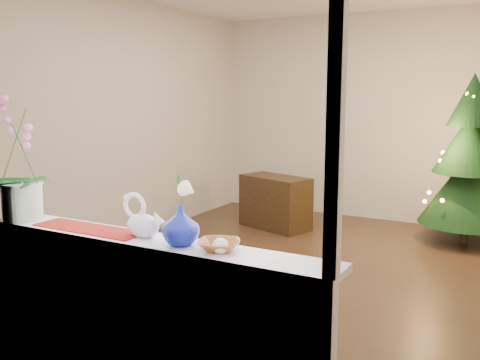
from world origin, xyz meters
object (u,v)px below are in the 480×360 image
object	(u,v)px
paperweight	(220,246)
side_table	(275,202)
swan	(143,216)
orchid_pot	(19,158)
blue_vase	(180,223)
amber_dish	(219,246)
xmas_tree	(469,159)

from	to	relation	value
paperweight	side_table	world-z (taller)	paperweight
swan	orchid_pot	bearing A→B (deg)	-171.68
blue_vase	paperweight	distance (m)	0.27
amber_dish	xmas_tree	bearing A→B (deg)	80.83
amber_dish	side_table	bearing A→B (deg)	111.34
swan	xmas_tree	distance (m)	4.36
blue_vase	xmas_tree	size ratio (longest dim) A/B	0.12
blue_vase	side_table	distance (m)	4.04
blue_vase	orchid_pot	bearing A→B (deg)	-179.32
paperweight	xmas_tree	world-z (taller)	xmas_tree
swan	paperweight	size ratio (longest dim) A/B	3.37
swan	amber_dish	world-z (taller)	swan
blue_vase	amber_dish	world-z (taller)	blue_vase
amber_dish	blue_vase	bearing A→B (deg)	-177.20
xmas_tree	paperweight	bearing A→B (deg)	-98.62
side_table	swan	bearing A→B (deg)	-57.22
paperweight	amber_dish	size ratio (longest dim) A/B	0.45
xmas_tree	amber_dish	bearing A→B (deg)	-99.17
xmas_tree	blue_vase	bearing A→B (deg)	-102.02
xmas_tree	swan	bearing A→B (deg)	-105.45
swan	blue_vase	bearing A→B (deg)	0.11
swan	blue_vase	world-z (taller)	blue_vase
swan	blue_vase	distance (m)	0.26
orchid_pot	side_table	distance (m)	3.91
blue_vase	paperweight	size ratio (longest dim) A/B	2.94
orchid_pot	xmas_tree	xyz separation A→B (m)	(2.05, 4.24, -0.35)
orchid_pot	amber_dish	xyz separation A→B (m)	(1.37, 0.02, -0.35)
blue_vase	xmas_tree	bearing A→B (deg)	77.98
orchid_pot	xmas_tree	size ratio (longest dim) A/B	0.39
side_table	xmas_tree	bearing A→B (deg)	29.76
orchid_pot	side_table	world-z (taller)	orchid_pot
xmas_tree	side_table	xyz separation A→B (m)	(-2.15, -0.45, -0.62)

